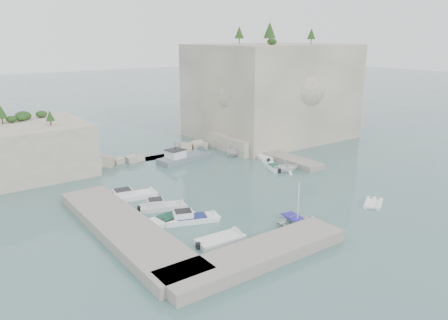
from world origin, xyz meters
TOP-DOWN VIEW (x-y plane):
  - ground at (0.00, 0.00)m, footprint 400.00×400.00m
  - cliff_east at (23.00, 23.00)m, footprint 26.00×22.00m
  - cliff_terrace at (13.00, 18.00)m, footprint 8.00×10.00m
  - outcrop_west at (-20.00, 25.00)m, footprint 16.00×14.00m
  - quay_west at (-17.00, -1.00)m, footprint 5.00×24.00m
  - quay_south at (-10.00, -12.50)m, footprint 18.00×4.00m
  - ledge_east at (13.50, 10.00)m, footprint 3.00×16.00m
  - breakwater at (-1.00, 22.00)m, footprint 28.00×3.00m
  - motorboat_a at (-12.49, 7.56)m, footprint 6.86×2.92m
  - motorboat_b at (-11.03, 2.44)m, footprint 5.68×3.54m
  - motorboat_c at (-11.75, -0.87)m, footprint 5.72×2.62m
  - motorboat_d at (-10.20, -2.27)m, footprint 6.42×3.87m
  - motorboat_e at (-10.52, -7.93)m, footprint 5.12×2.28m
  - rowboat at (-1.69, -9.12)m, footprint 4.67×3.62m
  - inflatable_dinghy at (9.01, -10.49)m, footprint 4.05×3.38m
  - tender_east_a at (9.66, 4.40)m, footprint 4.70×4.44m
  - tender_east_b at (9.15, 6.39)m, footprint 2.64×4.30m
  - tender_east_c at (11.62, 11.77)m, footprint 3.38×5.59m
  - tender_east_d at (9.36, 15.40)m, footprint 4.57×1.78m
  - work_boat at (1.00, 17.78)m, footprint 9.97×4.51m
  - rowboat_mast at (-1.69, -9.12)m, footprint 0.10×0.10m
  - vegetation at (17.83, 24.40)m, footprint 53.48×13.88m

SIDE VIEW (x-z plane):
  - ground at x=0.00m, z-range 0.00..0.00m
  - motorboat_a at x=-12.49m, z-range -0.70..0.70m
  - motorboat_b at x=-11.03m, z-range -0.70..0.70m
  - motorboat_c at x=-11.75m, z-range -0.35..0.35m
  - motorboat_d at x=-10.20m, z-range -0.70..0.70m
  - motorboat_e at x=-10.52m, z-range -0.35..0.35m
  - rowboat at x=-1.69m, z-range -0.44..0.44m
  - inflatable_dinghy at x=9.01m, z-range -0.22..0.22m
  - tender_east_a at x=9.66m, z-range -0.98..0.98m
  - tender_east_b at x=9.15m, z-range -0.35..0.35m
  - tender_east_c at x=11.62m, z-range -0.35..0.35m
  - tender_east_d at x=9.36m, z-range -0.88..0.88m
  - work_boat at x=1.00m, z-range -1.10..1.10m
  - ledge_east at x=13.50m, z-range 0.00..0.80m
  - quay_west at x=-17.00m, z-range 0.00..1.10m
  - quay_south at x=-10.00m, z-range 0.00..1.10m
  - breakwater at x=-1.00m, z-range 0.00..1.40m
  - cliff_terrace at x=13.00m, z-range 0.00..2.50m
  - rowboat_mast at x=-1.69m, z-range 0.44..4.64m
  - outcrop_west at x=-20.00m, z-range 0.00..7.00m
  - cliff_east at x=23.00m, z-range 0.00..17.00m
  - vegetation at x=17.83m, z-range 11.23..24.63m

